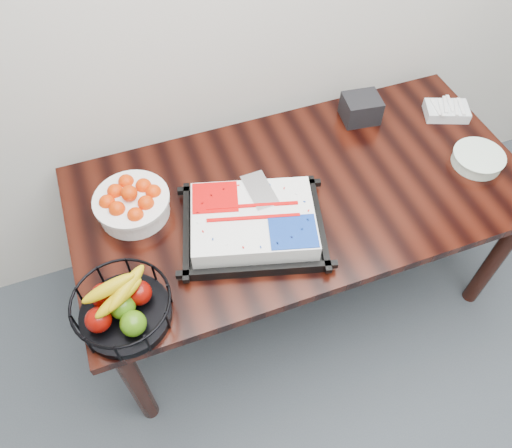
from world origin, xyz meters
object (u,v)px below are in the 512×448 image
object	(u,v)px
tangerine_bowl	(131,200)
fruit_basket	(122,306)
cake_tray	(253,223)
plate_stack	(478,159)
table	(301,203)
napkin_box	(361,108)

from	to	relation	value
tangerine_bowl	fruit_basket	xyz separation A→B (m)	(-0.12, -0.42, -0.01)
cake_tray	plate_stack	bearing A→B (deg)	0.40
table	tangerine_bowl	world-z (taller)	tangerine_bowl
table	napkin_box	world-z (taller)	napkin_box
plate_stack	fruit_basket	bearing A→B (deg)	-172.68
table	tangerine_bowl	size ratio (longest dim) A/B	6.39
tangerine_bowl	napkin_box	distance (m)	1.06
cake_tray	tangerine_bowl	xyz separation A→B (m)	(-0.39, 0.23, 0.03)
plate_stack	tangerine_bowl	bearing A→B (deg)	170.53
napkin_box	fruit_basket	bearing A→B (deg)	-152.48
fruit_basket	table	bearing A→B (deg)	22.08
table	cake_tray	size ratio (longest dim) A/B	3.04
cake_tray	plate_stack	size ratio (longest dim) A/B	2.85
cake_tray	tangerine_bowl	size ratio (longest dim) A/B	2.10
table	plate_stack	world-z (taller)	plate_stack
cake_tray	napkin_box	size ratio (longest dim) A/B	3.85
fruit_basket	plate_stack	world-z (taller)	fruit_basket
table	fruit_basket	world-z (taller)	fruit_basket
table	napkin_box	size ratio (longest dim) A/B	11.70
cake_tray	napkin_box	xyz separation A→B (m)	(0.65, 0.42, 0.01)
plate_stack	napkin_box	distance (m)	0.52
cake_tray	fruit_basket	world-z (taller)	fruit_basket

